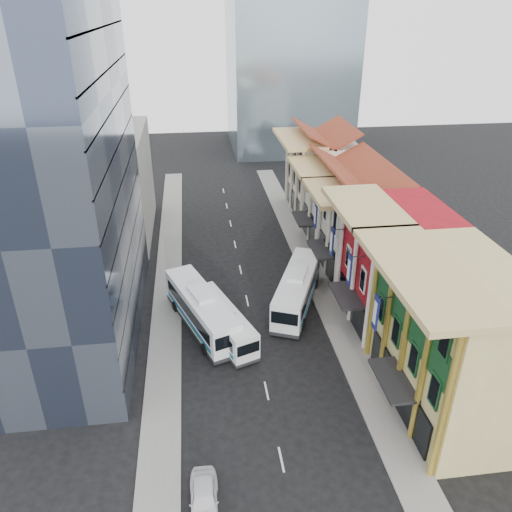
{
  "coord_description": "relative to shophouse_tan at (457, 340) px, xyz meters",
  "views": [
    {
      "loc": [
        -4.97,
        -23.19,
        28.78
      ],
      "look_at": [
        0.88,
        21.36,
        5.67
      ],
      "focal_mm": 35.0,
      "sensor_mm": 36.0,
      "label": 1
    }
  ],
  "objects": [
    {
      "name": "bus_right",
      "position": [
        -8.9,
        15.51,
        -3.96
      ],
      "size": [
        7.62,
        12.86,
        4.07
      ],
      "primitive_type": null,
      "rotation": [
        0.0,
        0.0,
        -0.39
      ],
      "color": "white",
      "rests_on": "ground"
    },
    {
      "name": "bus_left_near",
      "position": [
        -18.95,
        12.83,
        -3.96
      ],
      "size": [
        7.2,
        12.98,
        4.08
      ],
      "primitive_type": null,
      "rotation": [
        0.0,
        0.0,
        0.35
      ],
      "color": "white",
      "rests_on": "ground"
    },
    {
      "name": "shophouse_cream_near",
      "position": [
        0.0,
        21.5,
        -1.0
      ],
      "size": [
        8.0,
        9.0,
        10.0
      ],
      "primitive_type": "cube",
      "color": "beige",
      "rests_on": "ground"
    },
    {
      "name": "shophouse_cream_far",
      "position": [
        0.0,
        41.0,
        -0.5
      ],
      "size": [
        8.0,
        12.0,
        11.0
      ],
      "primitive_type": "cube",
      "color": "beige",
      "rests_on": "ground"
    },
    {
      "name": "sidewalk_right",
      "position": [
        -5.5,
        17.0,
        -5.92
      ],
      "size": [
        3.0,
        90.0,
        0.15
      ],
      "primitive_type": "cube",
      "color": "slate",
      "rests_on": "ground"
    },
    {
      "name": "shophouse_tan",
      "position": [
        0.0,
        0.0,
        0.0
      ],
      "size": [
        8.0,
        14.0,
        12.0
      ],
      "primitive_type": "cube",
      "color": "tan",
      "rests_on": "ground"
    },
    {
      "name": "shophouse_red",
      "position": [
        0.0,
        12.0,
        0.0
      ],
      "size": [
        8.0,
        10.0,
        12.0
      ],
      "primitive_type": "cube",
      "color": "maroon",
      "rests_on": "ground"
    },
    {
      "name": "bus_left_far",
      "position": [
        -16.95,
        11.07,
        -4.31
      ],
      "size": [
        5.97,
        10.77,
        3.39
      ],
      "primitive_type": null,
      "rotation": [
        0.0,
        0.0,
        0.35
      ],
      "color": "silver",
      "rests_on": "ground"
    },
    {
      "name": "ground",
      "position": [
        -14.0,
        -5.0,
        -6.0
      ],
      "size": [
        200.0,
        200.0,
        0.0
      ],
      "primitive_type": "plane",
      "color": "black",
      "rests_on": "ground"
    },
    {
      "name": "sedan_left",
      "position": [
        -19.5,
        -6.99,
        -5.22
      ],
      "size": [
        1.92,
        4.59,
        1.55
      ],
      "primitive_type": "imported",
      "rotation": [
        0.0,
        0.0,
        -0.02
      ],
      "color": "white",
      "rests_on": "ground"
    },
    {
      "name": "office_tower",
      "position": [
        -31.0,
        14.0,
        9.0
      ],
      "size": [
        12.0,
        26.0,
        30.0
      ],
      "primitive_type": "cube",
      "color": "#353F55",
      "rests_on": "ground"
    },
    {
      "name": "sidewalk_left",
      "position": [
        -22.5,
        17.0,
        -5.92
      ],
      "size": [
        3.0,
        90.0,
        0.15
      ],
      "primitive_type": "cube",
      "color": "slate",
      "rests_on": "ground"
    },
    {
      "name": "shophouse_cream_mid",
      "position": [
        0.0,
        30.5,
        -1.0
      ],
      "size": [
        8.0,
        9.0,
        10.0
      ],
      "primitive_type": "cube",
      "color": "beige",
      "rests_on": "ground"
    },
    {
      "name": "office_block_far",
      "position": [
        -30.0,
        37.0,
        1.0
      ],
      "size": [
        10.0,
        18.0,
        14.0
      ],
      "primitive_type": "cube",
      "color": "gray",
      "rests_on": "ground"
    }
  ]
}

